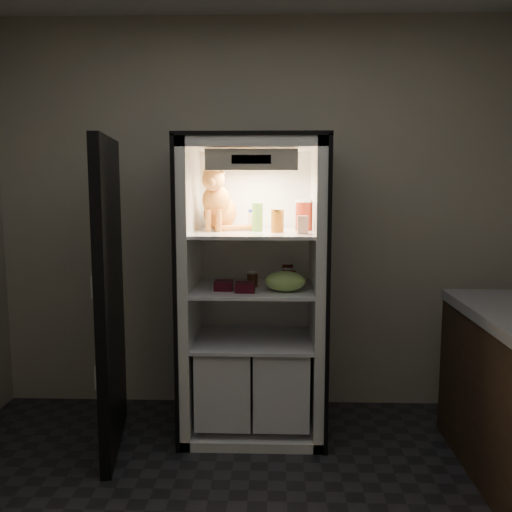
{
  "coord_description": "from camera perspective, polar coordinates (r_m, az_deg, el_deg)",
  "views": [
    {
      "loc": [
        0.13,
        -2.18,
        1.62
      ],
      "look_at": [
        0.02,
        1.32,
        1.14
      ],
      "focal_mm": 40.0,
      "sensor_mm": 36.0,
      "label": 1
    }
  ],
  "objects": [
    {
      "name": "tabby_cat",
      "position": [
        3.61,
        -3.8,
        5.1
      ],
      "size": [
        0.35,
        0.41,
        0.42
      ],
      "rotation": [
        0.0,
        0.0,
        -0.13
      ],
      "color": "#CA6A19",
      "rests_on": "refrigerator"
    },
    {
      "name": "mayo_tub",
      "position": [
        3.63,
        -0.03,
        3.67
      ],
      "size": [
        0.09,
        0.09,
        0.13
      ],
      "color": "white",
      "rests_on": "refrigerator"
    },
    {
      "name": "grape_bag",
      "position": [
        3.43,
        2.94,
        -2.54
      ],
      "size": [
        0.24,
        0.18,
        0.12
      ],
      "primitive_type": "ellipsoid",
      "color": "#80AC50",
      "rests_on": "refrigerator"
    },
    {
      "name": "pepper_jar",
      "position": [
        3.61,
        4.86,
        4.11
      ],
      "size": [
        0.11,
        0.11,
        0.19
      ],
      "color": "#A52E16",
      "rests_on": "refrigerator"
    },
    {
      "name": "soda_can_a",
      "position": [
        3.69,
        3.18,
        -1.74
      ],
      "size": [
        0.07,
        0.07,
        0.13
      ],
      "color": "black",
      "rests_on": "refrigerator"
    },
    {
      "name": "soda_can_c",
      "position": [
        3.5,
        3.21,
        -2.3
      ],
      "size": [
        0.07,
        0.07,
        0.13
      ],
      "color": "black",
      "rests_on": "refrigerator"
    },
    {
      "name": "refrigerator",
      "position": [
        3.66,
        -0.22,
        -5.24
      ],
      "size": [
        0.9,
        0.72,
        1.88
      ],
      "color": "white",
      "rests_on": "floor"
    },
    {
      "name": "cream_carton",
      "position": [
        3.38,
        4.7,
        3.13
      ],
      "size": [
        0.06,
        0.06,
        0.11
      ],
      "primitive_type": "cube",
      "color": "beige",
      "rests_on": "refrigerator"
    },
    {
      "name": "soda_can_b",
      "position": [
        3.54,
        3.54,
        -2.28
      ],
      "size": [
        0.06,
        0.06,
        0.12
      ],
      "color": "black",
      "rests_on": "refrigerator"
    },
    {
      "name": "berry_box_right",
      "position": [
        3.42,
        -1.11,
        -3.13
      ],
      "size": [
        0.12,
        0.12,
        0.06
      ],
      "primitive_type": "cube",
      "color": "#4C0C1A",
      "rests_on": "refrigerator"
    },
    {
      "name": "salsa_jar",
      "position": [
        3.46,
        2.16,
        3.54
      ],
      "size": [
        0.08,
        0.08,
        0.14
      ],
      "color": "maroon",
      "rests_on": "refrigerator"
    },
    {
      "name": "berry_box_left",
      "position": [
        3.48,
        -3.25,
        -2.96
      ],
      "size": [
        0.11,
        0.11,
        0.06
      ],
      "primitive_type": "cube",
      "color": "#4C0C1A",
      "rests_on": "refrigerator"
    },
    {
      "name": "fridge_door",
      "position": [
        3.48,
        -14.41,
        -4.09
      ],
      "size": [
        0.2,
        0.87,
        1.85
      ],
      "rotation": [
        0.0,
        0.0,
        0.16
      ],
      "color": "black",
      "rests_on": "floor"
    },
    {
      "name": "room_shell",
      "position": [
        2.18,
        -1.6,
        7.87
      ],
      "size": [
        3.6,
        3.6,
        3.6
      ],
      "color": "white",
      "rests_on": "floor"
    },
    {
      "name": "parmesan_shaker",
      "position": [
        3.53,
        0.14,
        3.92
      ],
      "size": [
        0.07,
        0.07,
        0.18
      ],
      "color": "#268E35",
      "rests_on": "refrigerator"
    },
    {
      "name": "condiment_jar",
      "position": [
        3.58,
        -0.36,
        -2.35
      ],
      "size": [
        0.07,
        0.07,
        0.09
      ],
      "color": "#563118",
      "rests_on": "refrigerator"
    }
  ]
}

